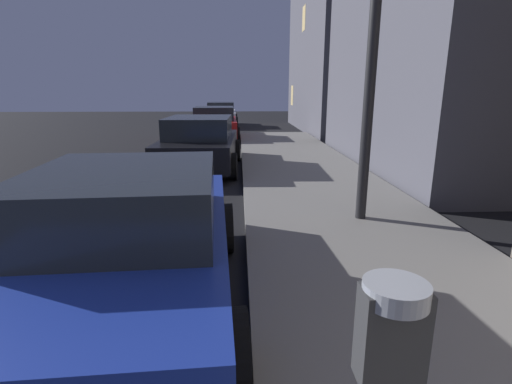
% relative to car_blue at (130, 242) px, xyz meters
% --- Properties ---
extents(car_blue, '(2.27, 4.25, 1.43)m').
position_rel_car_blue_xyz_m(car_blue, '(0.00, 0.00, 0.00)').
color(car_blue, navy).
rests_on(car_blue, ground).
extents(car_black, '(2.21, 4.15, 1.43)m').
position_rel_car_blue_xyz_m(car_black, '(-0.00, 6.99, 0.02)').
color(car_black, black).
rests_on(car_black, ground).
extents(car_red, '(2.22, 4.16, 1.43)m').
position_rel_car_blue_xyz_m(car_red, '(-0.00, 13.65, 0.01)').
color(car_red, maroon).
rests_on(car_red, ground).
extents(car_white, '(2.05, 4.44, 1.43)m').
position_rel_car_blue_xyz_m(car_white, '(-0.00, 20.31, 0.01)').
color(car_white, silver).
rests_on(car_white, ground).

